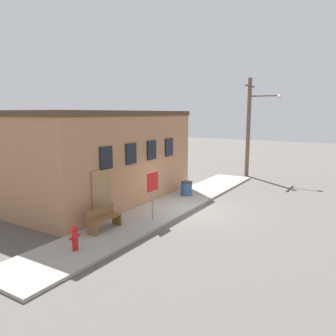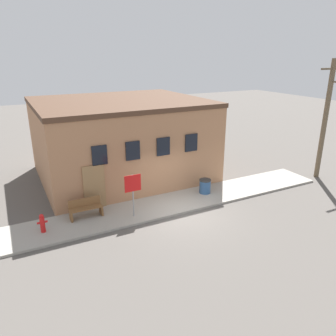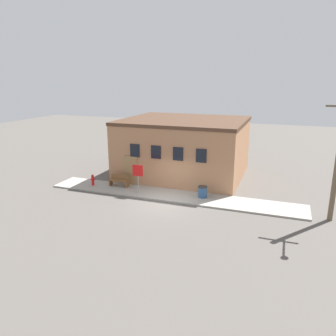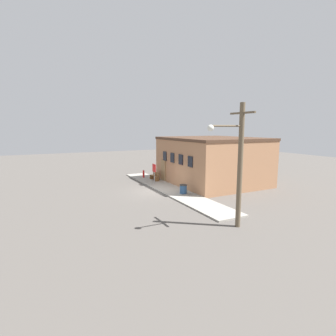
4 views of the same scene
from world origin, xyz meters
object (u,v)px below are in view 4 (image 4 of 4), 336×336
Objects in this scene: bench at (155,176)px; trash_bin at (183,189)px; utility_pole at (238,162)px; stop_sign at (154,170)px; fire_hydrant at (144,174)px.

bench reaches higher than trash_bin.
utility_pole is at bearing -4.88° from bench.
bench is 1.92× the size of trash_bin.
utility_pole is at bearing -1.22° from stop_sign.
stop_sign reaches higher than fire_hydrant.
bench is at bearing 14.94° from fire_hydrant.
stop_sign is at bearing -6.15° from fire_hydrant.
fire_hydrant is at bearing -177.79° from trash_bin.
utility_pole reaches higher than trash_bin.
fire_hydrant reaches higher than trash_bin.
fire_hydrant is 15.67m from utility_pole.
stop_sign is at bearing -170.40° from trash_bin.
utility_pole is (11.59, -0.25, 2.15)m from stop_sign.
fire_hydrant is 0.12× the size of utility_pole.
fire_hydrant is 1.93m from bench.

